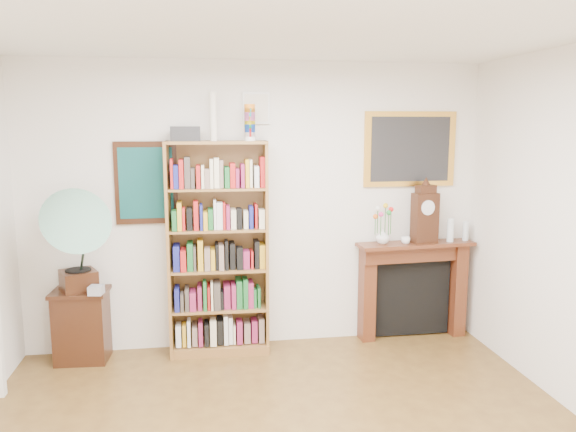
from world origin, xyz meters
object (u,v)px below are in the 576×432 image
(side_cabinet, at_px, (82,326))
(fireplace, at_px, (412,282))
(teacup, at_px, (406,240))
(bottle_right, at_px, (466,231))
(cd_stack, at_px, (96,290))
(bottle_left, at_px, (450,230))
(mantel_clock, at_px, (425,215))
(bookshelf, at_px, (218,237))
(gramophone, at_px, (72,235))
(flower_vase, at_px, (383,237))

(side_cabinet, bearing_deg, fireplace, 5.65)
(teacup, height_order, bottle_right, bottle_right)
(cd_stack, xyz_separation_m, teacup, (2.97, 0.17, 0.33))
(bottle_right, bearing_deg, side_cabinet, -178.81)
(fireplace, bearing_deg, bottle_left, -14.77)
(mantel_clock, distance_m, bottle_right, 0.50)
(mantel_clock, distance_m, teacup, 0.32)
(mantel_clock, bearing_deg, fireplace, 131.32)
(bookshelf, bearing_deg, bottle_left, 2.82)
(bottle_right, bearing_deg, gramophone, -176.60)
(bottle_left, xyz_separation_m, bottle_right, (0.18, 0.04, -0.02))
(fireplace, bearing_deg, mantel_clock, -42.30)
(side_cabinet, bearing_deg, bookshelf, 4.30)
(fireplace, height_order, cd_stack, fireplace)
(fireplace, relative_size, cd_stack, 10.14)
(cd_stack, bearing_deg, bookshelf, 8.75)
(flower_vase, distance_m, bottle_right, 0.89)
(bookshelf, relative_size, side_cabinet, 3.45)
(bookshelf, bearing_deg, mantel_clock, 3.07)
(flower_vase, bearing_deg, fireplace, 8.90)
(fireplace, xyz_separation_m, bottle_left, (0.36, -0.07, 0.55))
(gramophone, height_order, bottle_right, gramophone)
(teacup, bearing_deg, side_cabinet, -179.76)
(gramophone, distance_m, cd_stack, 0.54)
(bookshelf, height_order, bottle_right, bookshelf)
(flower_vase, bearing_deg, bookshelf, -178.51)
(bottle_right, bearing_deg, bottle_left, -168.56)
(flower_vase, height_order, bottle_right, bottle_right)
(bottle_right, bearing_deg, teacup, -174.36)
(side_cabinet, relative_size, bottle_left, 2.85)
(bookshelf, height_order, flower_vase, bookshelf)
(bookshelf, relative_size, fireplace, 1.94)
(gramophone, relative_size, flower_vase, 6.66)
(teacup, bearing_deg, fireplace, 37.61)
(mantel_clock, bearing_deg, gramophone, 173.12)
(mantel_clock, height_order, teacup, mantel_clock)
(flower_vase, height_order, teacup, flower_vase)
(cd_stack, distance_m, flower_vase, 2.77)
(side_cabinet, height_order, fireplace, fireplace)
(gramophone, relative_size, teacup, 10.47)
(teacup, xyz_separation_m, bottle_right, (0.67, 0.07, 0.06))
(bottle_right, bearing_deg, mantel_clock, -176.09)
(side_cabinet, height_order, bottle_right, bottle_right)
(bookshelf, height_order, mantel_clock, bookshelf)
(mantel_clock, distance_m, bottle_left, 0.32)
(flower_vase, bearing_deg, cd_stack, -175.56)
(bookshelf, xyz_separation_m, mantel_clock, (2.07, 0.03, 0.15))
(bottle_right, bearing_deg, fireplace, 176.61)
(cd_stack, bearing_deg, bottle_right, 3.71)
(mantel_clock, xyz_separation_m, bottle_left, (0.28, -0.01, -0.16))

